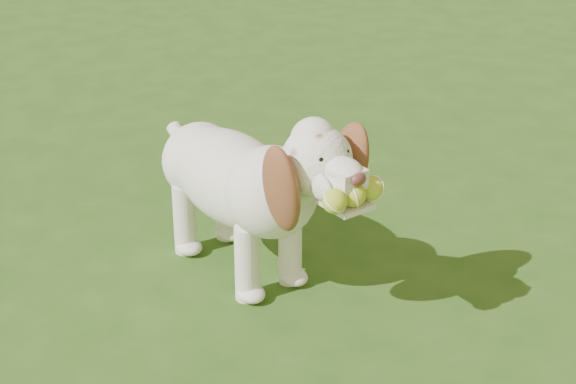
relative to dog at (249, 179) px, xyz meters
name	(u,v)px	position (x,y,z in m)	size (l,w,h in m)	color
ground	(330,198)	(0.48, 0.44, -0.36)	(80.00, 80.00, 0.00)	#264B15
dog	(249,179)	(0.00, 0.00, 0.00)	(0.53, 1.03, 0.68)	white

